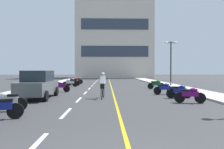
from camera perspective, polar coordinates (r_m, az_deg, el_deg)
ground_plane at (r=23.96m, az=-0.87°, el=-3.27°), size 140.00×140.00×0.00m
curb_left at (r=27.82m, az=-15.95°, el=-2.58°), size 2.40×72.00×0.12m
curb_right at (r=27.96m, az=14.00°, el=-2.55°), size 2.40×72.00×0.12m
lane_dash_0 at (r=5.50m, az=-20.94°, el=-18.28°), size 0.14×2.20×0.01m
lane_dash_1 at (r=9.24m, az=-12.52°, el=-10.28°), size 0.14×2.20×0.01m
lane_dash_2 at (r=13.13m, az=-9.15°, el=-6.88°), size 0.14×2.20×0.01m
lane_dash_3 at (r=17.07m, az=-7.36°, el=-5.03°), size 0.14×2.20×0.01m
lane_dash_4 at (r=21.04m, az=-6.24°, el=-3.87°), size 0.14×2.20×0.01m
lane_dash_5 at (r=25.01m, az=-5.48°, el=-3.08°), size 0.14×2.20×0.01m
lane_dash_6 at (r=29.00m, az=-4.93°, el=-2.51°), size 0.14×2.20×0.01m
lane_dash_7 at (r=32.98m, az=-4.52°, el=-2.07°), size 0.14×2.20×0.01m
lane_dash_8 at (r=36.97m, az=-4.19°, el=-1.73°), size 0.14×2.20×0.01m
lane_dash_9 at (r=40.96m, az=-3.93°, el=-1.46°), size 0.14×2.20×0.01m
lane_dash_10 at (r=44.96m, az=-3.71°, el=-1.23°), size 0.14×2.20×0.01m
lane_dash_11 at (r=48.95m, az=-3.53°, el=-1.04°), size 0.14×2.20×0.01m
centre_line_yellow at (r=26.95m, az=-0.40°, el=-2.78°), size 0.12×66.00×0.01m
office_building at (r=53.47m, az=0.58°, el=10.41°), size 18.53×9.80×20.97m
street_lamp_mid at (r=25.02m, az=15.94°, el=5.71°), size 1.46×0.36×5.10m
parked_car_near at (r=14.34m, az=-19.68°, el=-2.59°), size 1.99×4.23×1.82m
motorcycle_2 at (r=10.33m, az=-27.07°, el=-6.52°), size 1.68×0.67×0.92m
motorcycle_3 at (r=12.39m, az=20.73°, el=-5.22°), size 1.69×0.64×0.92m
motorcycle_4 at (r=14.31m, az=18.09°, el=-4.37°), size 1.70×0.60×0.92m
motorcycle_5 at (r=16.23m, az=14.20°, el=-3.71°), size 1.68×0.66×0.92m
motorcycle_6 at (r=18.16m, az=-14.00°, el=-3.20°), size 1.66×0.74×0.92m
motorcycle_7 at (r=20.87m, az=12.09°, el=-2.64°), size 1.70×0.60×0.92m
motorcycle_8 at (r=23.59m, az=-11.51°, el=-2.21°), size 1.68×0.64×0.92m
motorcycle_9 at (r=25.35m, az=-10.67°, el=-1.98°), size 1.67×0.68×0.92m
motorcycle_10 at (r=26.75m, az=-10.41°, el=-1.82°), size 1.70×0.60×0.92m
motorcycle_11 at (r=28.44m, az=-9.78°, el=-1.64°), size 1.70×0.60×0.92m
cyclist_rider at (r=13.52m, az=-2.60°, el=-2.87°), size 0.43×1.77×1.71m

